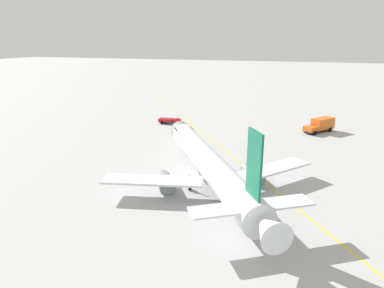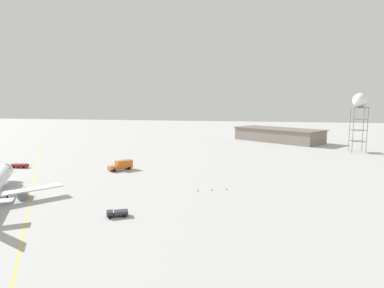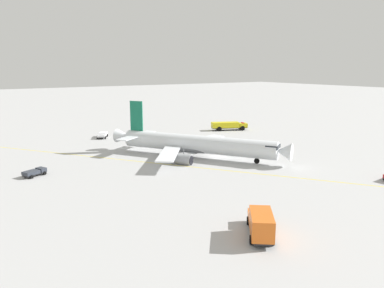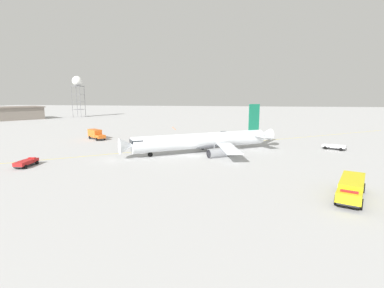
% 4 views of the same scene
% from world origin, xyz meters
% --- Properties ---
extents(ground_plane, '(600.00, 600.00, 0.00)m').
position_xyz_m(ground_plane, '(0.00, 0.00, 0.00)').
color(ground_plane, '#B2B2B2').
extents(airliner_main, '(36.00, 26.81, 11.75)m').
position_xyz_m(airliner_main, '(2.48, 3.98, 2.76)').
color(airliner_main, silver).
rests_on(airliner_main, ground_plane).
extents(ops_pickup_truck, '(2.56, 5.46, 1.41)m').
position_xyz_m(ops_pickup_truck, '(-30.48, -15.61, 0.81)').
color(ops_pickup_truck, '#232326').
rests_on(ops_pickup_truck, ground_plane).
extents(catering_truck_truck, '(7.67, 6.81, 3.10)m').
position_xyz_m(catering_truck_truck, '(-33.86, 19.43, 1.66)').
color(catering_truck_truck, '#232326').
rests_on(catering_truck_truck, ground_plane).
extents(taxiway_centreline, '(142.33, 99.28, 0.01)m').
position_xyz_m(taxiway_centreline, '(-3.52, 9.33, 0.00)').
color(taxiway_centreline, yellow).
rests_on(taxiway_centreline, ground_plane).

